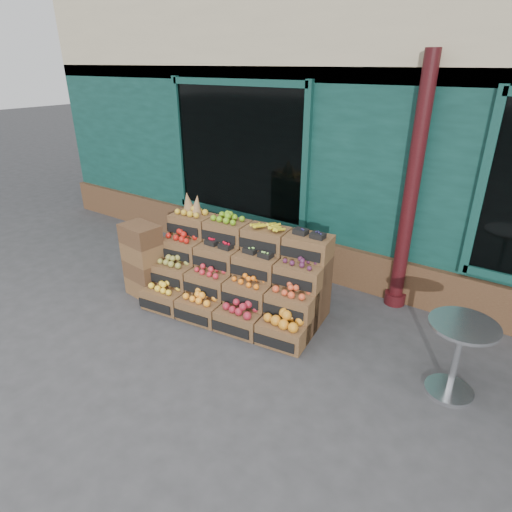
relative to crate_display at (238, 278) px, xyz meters
The scene contains 6 objects.
ground 0.98m from the crate_display, 54.43° to the right, with size 60.00×60.00×0.00m, color #363638.
shop_facade 4.84m from the crate_display, 83.35° to the left, with size 12.00×6.24×4.80m.
crate_display is the anchor object (origin of this frame).
spare_crates 1.38m from the crate_display, 159.92° to the right, with size 0.56×0.42×1.06m.
bistro_table 2.76m from the crate_display, ahead, with size 0.65×0.65×0.81m.
shopkeeper 2.63m from the crate_display, 120.68° to the left, with size 0.75×0.49×2.05m, color #17521B.
Camera 1 is at (2.60, -3.25, 3.06)m, focal length 30.00 mm.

